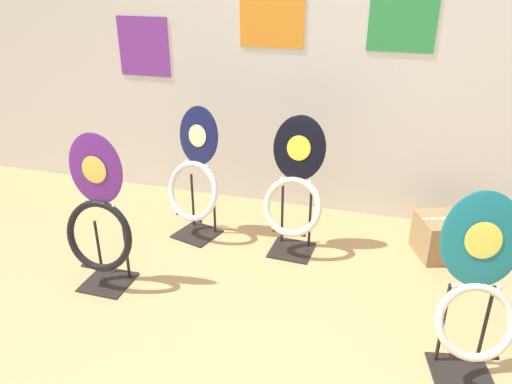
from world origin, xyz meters
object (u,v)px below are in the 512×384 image
at_px(toilet_seat_display_purple_note, 99,222).
at_px(toilet_seat_display_teal_sax, 477,292).
at_px(storage_box, 453,236).
at_px(toilet_seat_display_navy_moon, 194,182).
at_px(toilet_seat_display_jazz_black, 294,192).

xyz_separation_m(toilet_seat_display_purple_note, toilet_seat_display_teal_sax, (2.03, -0.15, 0.03)).
height_order(toilet_seat_display_purple_note, toilet_seat_display_teal_sax, toilet_seat_display_purple_note).
xyz_separation_m(toilet_seat_display_purple_note, storage_box, (2.04, 0.97, -0.29)).
bearing_deg(toilet_seat_display_navy_moon, toilet_seat_display_jazz_black, -0.20).
relative_size(toilet_seat_display_purple_note, toilet_seat_display_teal_sax, 1.04).
bearing_deg(toilet_seat_display_purple_note, toilet_seat_display_navy_moon, 67.68).
height_order(toilet_seat_display_jazz_black, toilet_seat_display_teal_sax, toilet_seat_display_jazz_black).
distance_m(toilet_seat_display_purple_note, toilet_seat_display_jazz_black, 1.23).
xyz_separation_m(toilet_seat_display_purple_note, toilet_seat_display_navy_moon, (0.29, 0.72, -0.02)).
bearing_deg(toilet_seat_display_teal_sax, storage_box, 89.40).
relative_size(toilet_seat_display_jazz_black, storage_box, 1.68).
distance_m(toilet_seat_display_jazz_black, toilet_seat_display_teal_sax, 1.34).
xyz_separation_m(toilet_seat_display_teal_sax, storage_box, (0.01, 1.12, -0.33)).
xyz_separation_m(toilet_seat_display_navy_moon, storage_box, (1.75, 0.25, -0.28)).
height_order(toilet_seat_display_navy_moon, storage_box, toilet_seat_display_navy_moon).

